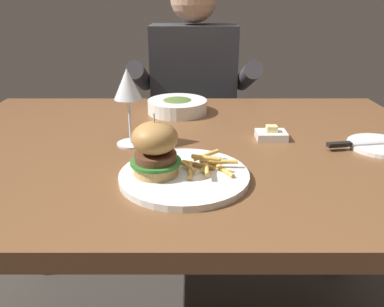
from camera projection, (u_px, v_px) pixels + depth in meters
name	position (u px, v px, depth m)	size (l,w,h in m)	color
dining_table	(185.00, 172.00, 0.99)	(1.33, 0.90, 0.74)	brown
main_plate	(182.00, 176.00, 0.76)	(0.27, 0.27, 0.01)	white
burger_sandwich	(154.00, 148.00, 0.74)	(0.10, 0.10, 0.13)	tan
fries_pile	(206.00, 164.00, 0.77)	(0.12, 0.12, 0.03)	gold
wine_glass	(126.00, 88.00, 0.89)	(0.07, 0.07, 0.19)	silver
bread_plate	(379.00, 145.00, 0.93)	(0.16, 0.16, 0.01)	white
table_knife	(360.00, 143.00, 0.92)	(0.22, 0.05, 0.01)	silver
butter_dish	(270.00, 134.00, 0.98)	(0.08, 0.06, 0.04)	white
soup_bowl	(176.00, 106.00, 1.20)	(0.19, 0.19, 0.05)	white
diner_person	(192.00, 121.00, 1.70)	(0.51, 0.36, 1.18)	#282833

